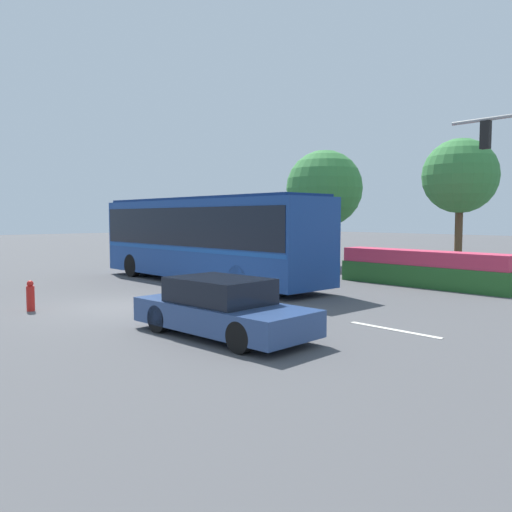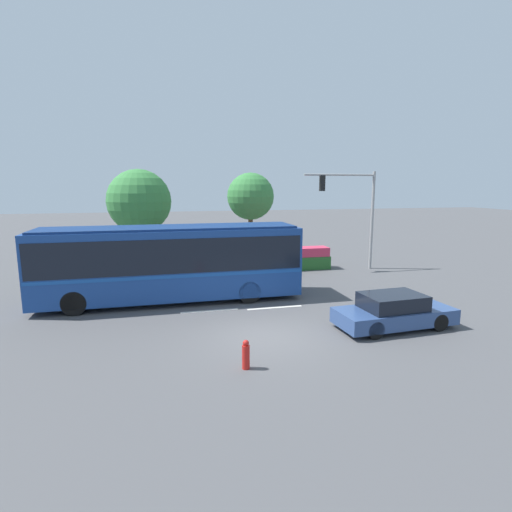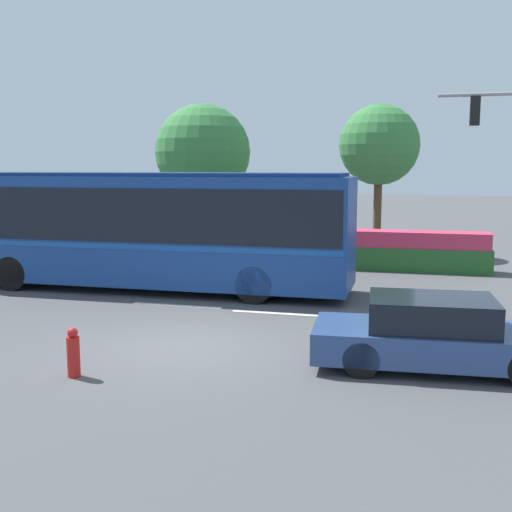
# 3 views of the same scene
# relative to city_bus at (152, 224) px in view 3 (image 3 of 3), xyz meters

# --- Properties ---
(ground_plane) EXTENTS (140.00, 140.00, 0.00)m
(ground_plane) POSITION_rel_city_bus_xyz_m (2.96, -5.17, -1.92)
(ground_plane) COLOR #4C4C4F
(city_bus) EXTENTS (11.53, 2.61, 3.39)m
(city_bus) POSITION_rel_city_bus_xyz_m (0.00, 0.00, 0.00)
(city_bus) COLOR navy
(city_bus) RESTS_ON ground
(sedan_foreground) EXTENTS (4.44, 2.02, 1.28)m
(sedan_foreground) POSITION_rel_city_bus_xyz_m (7.80, -5.44, -1.32)
(sedan_foreground) COLOR navy
(sedan_foreground) RESTS_ON ground
(flowering_hedge) EXTENTS (6.83, 1.12, 1.36)m
(flowering_hedge) POSITION_rel_city_bus_xyz_m (6.46, 5.38, -1.26)
(flowering_hedge) COLOR #286028
(flowering_hedge) RESTS_ON ground
(street_tree_left) EXTENTS (4.08, 4.08, 6.20)m
(street_tree_left) POSITION_rel_city_bus_xyz_m (-1.62, 9.14, 2.23)
(street_tree_left) COLOR brown
(street_tree_left) RESTS_ON ground
(street_tree_centre) EXTENTS (3.24, 3.24, 6.04)m
(street_tree_centre) POSITION_rel_city_bus_xyz_m (5.80, 9.44, 2.46)
(street_tree_centre) COLOR brown
(street_tree_centre) RESTS_ON ground
(fire_hydrant) EXTENTS (0.22, 0.22, 0.86)m
(fire_hydrant) POSITION_rel_city_bus_xyz_m (1.83, -7.48, -1.51)
(fire_hydrant) COLOR red
(fire_hydrant) RESTS_ON ground
(lane_stripe_near) EXTENTS (2.40, 0.16, 0.01)m
(lane_stripe_near) POSITION_rel_city_bus_xyz_m (1.48, -1.87, -1.92)
(lane_stripe_near) COLOR silver
(lane_stripe_near) RESTS_ON ground
(lane_stripe_mid) EXTENTS (2.40, 0.16, 0.01)m
(lane_stripe_mid) POSITION_rel_city_bus_xyz_m (4.25, -2.08, -1.92)
(lane_stripe_mid) COLOR silver
(lane_stripe_mid) RESTS_ON ground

